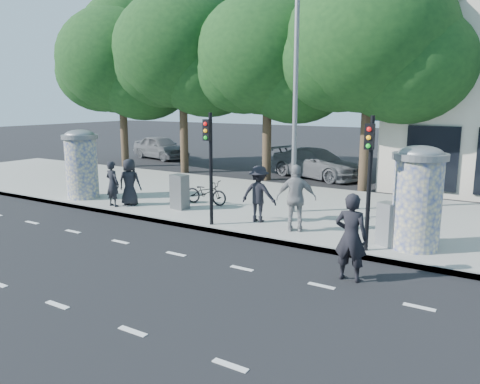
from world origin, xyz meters
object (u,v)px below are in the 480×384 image
Objects in this scene: cabinet_right at (389,224)px; ped_d at (259,194)px; cabinet_left at (180,192)px; car_left at (161,147)px; traffic_pole_near at (210,157)px; street_lamp at (295,72)px; traffic_pole_far at (369,170)px; ad_column_right at (418,195)px; man_road at (351,237)px; ped_b at (113,184)px; car_right at (316,163)px; ped_e at (296,198)px; ped_a at (130,182)px; ad_column_left at (81,162)px; bicycle at (206,192)px.

ped_d is at bearing -161.52° from cabinet_right.
car_left reaches higher than cabinet_left.
street_lamp is at bearing 63.77° from traffic_pole_near.
ad_column_right is at bearing 42.21° from traffic_pole_far.
car_left is at bearing 141.62° from cabinet_left.
man_road is (-0.82, -2.65, -0.56)m from ad_column_right.
traffic_pole_far is 4.09m from ped_d.
ped_b is 11.12m from car_right.
cabinet_right is 21.76m from car_left.
traffic_pole_far is 2.64m from ped_e.
traffic_pole_near is 5.43m from man_road.
traffic_pole_near is 1.95m from ped_d.
ped_a is at bearing -123.29° from ped_b.
ped_d is at bearing 164.12° from ped_a.
ped_e is (6.98, 0.48, 0.16)m from ped_b.
car_right is (-6.87, 9.93, -0.79)m from ad_column_right.
ped_e is at bearing 0.16° from ad_column_left.
cabinet_left is (-7.15, 2.95, -0.23)m from man_road.
ped_e is at bearing -176.96° from ad_column_right.
ad_column_right is 1.52m from traffic_pole_far.
car_left reaches higher than cabinet_right.
traffic_pole_near reaches higher than ad_column_right.
ped_a is 0.96× the size of ped_d.
traffic_pole_far is at bearing -92.87° from cabinet_right.
car_left is (-8.97, 11.91, -0.22)m from ped_a.
man_road is at bearing -125.55° from bicycle.
car_left is (-10.89, 11.44, 0.02)m from cabinet_left.
ped_e is 1.00× the size of man_road.
cabinet_left is (-2.17, 1.20, -1.47)m from traffic_pole_near.
man_road is at bearing -114.45° from car_left.
ped_a is 9.40m from man_road.
traffic_pole_far is (11.40, -0.71, 0.69)m from ad_column_left.
ped_e is at bearing 2.35° from cabinet_left.
bicycle is 7.14m from cabinet_right.
ped_a is at bearing -128.90° from car_left.
ad_column_right reaches higher than ped_d.
street_lamp is at bearing 174.73° from cabinet_right.
ped_d is 18.21m from car_left.
traffic_pole_far is 0.74× the size of car_left.
traffic_pole_near is 1.92× the size of ped_d.
ad_column_right is at bearing -109.57° from man_road.
traffic_pole_near is at bearing 41.59° from ped_d.
ped_b is 7.00m from ped_e.
ped_b is 0.92× the size of ped_d.
ped_a is 1.99m from cabinet_left.
traffic_pole_near reaches higher than car_left.
cabinet_right is at bearing -108.97° from car_left.
car_left is at bearing -41.04° from man_road.
street_lamp is at bearing -145.89° from car_right.
traffic_pole_near is at bearing -146.44° from bicycle.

